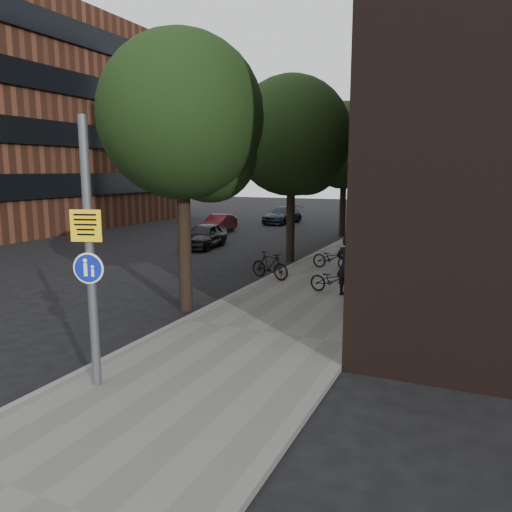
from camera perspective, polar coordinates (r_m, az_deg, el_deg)
The scene contains 15 objects.
ground at distance 9.38m, azimuth -9.01°, elevation -14.83°, with size 120.00×120.00×0.00m, color black.
sidewalk at distance 18.10m, azimuth 9.13°, elevation -2.56°, with size 4.50×60.00×0.12m, color slate.
curb_edge at distance 18.78m, azimuth 2.48°, elevation -1.98°, with size 0.15×60.00×0.13m, color slate.
street_tree_near at distance 13.87m, azimuth -7.92°, elevation 14.73°, with size 4.40×4.40×7.50m.
street_tree_mid at distance 21.55m, azimuth 4.38°, elevation 13.01°, with size 5.00×5.00×7.80m.
street_tree_far at distance 30.17m, azimuth 10.27°, elevation 11.95°, with size 5.00×5.00×7.80m.
signpost at distance 8.97m, azimuth -18.44°, elevation 0.21°, with size 0.52×0.19×4.67m.
pedestrian at distance 15.31m, azimuth 10.36°, elevation -1.07°, with size 0.68×0.45×1.86m, color black.
parked_bike_facade_near at distance 15.61m, azimuth 8.75°, elevation -2.77°, with size 0.54×1.55×0.82m, color black.
parked_bike_facade_far at distance 16.15m, azimuth 13.67°, elevation -2.30°, with size 0.44×1.55×0.93m, color black.
parked_bike_curb_near at distance 19.50m, azimuth 8.67°, elevation -0.23°, with size 0.55×1.58×0.83m, color black.
parked_bike_curb_far at distance 17.46m, azimuth 1.59°, elevation -1.08°, with size 0.45×1.61×0.96m, color black.
parked_car_near at distance 25.45m, azimuth -5.96°, elevation 2.34°, with size 1.46×3.64×1.24m, color black.
parked_car_mid at distance 31.58m, azimuth -4.27°, elevation 3.72°, with size 1.20×3.45×1.14m, color #50171C.
parked_car_far at distance 37.05m, azimuth 3.05°, elevation 4.70°, with size 1.73×4.26×1.24m, color #1C2533.
Camera 1 is at (4.72, -7.12, 3.89)m, focal length 35.00 mm.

